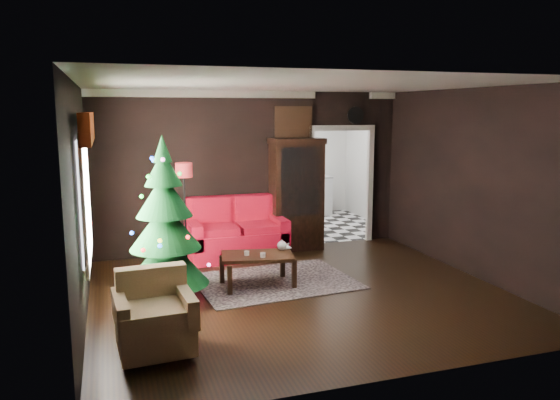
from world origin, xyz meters
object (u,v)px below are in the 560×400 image
object	(u,v)px
floor_lamp	(185,216)
coffee_table	(257,270)
curio_cabinet	(296,197)
loveseat	(237,228)
kitchen_table	(303,212)
wall_clock	(355,115)
christmas_tree	(165,222)
teapot	(282,245)
armchair	(154,312)

from	to	relation	value
floor_lamp	coffee_table	xyz separation A→B (m)	(0.83, -1.21, -0.59)
curio_cabinet	floor_lamp	distance (m)	2.14
loveseat	kitchen_table	world-z (taller)	loveseat
loveseat	floor_lamp	world-z (taller)	floor_lamp
curio_cabinet	wall_clock	distance (m)	1.88
floor_lamp	loveseat	bearing A→B (deg)	21.54
loveseat	wall_clock	xyz separation A→B (m)	(2.35, 0.40, 1.88)
loveseat	christmas_tree	distance (m)	2.29
curio_cabinet	kitchen_table	distance (m)	1.67
christmas_tree	kitchen_table	xyz separation A→B (m)	(3.16, 3.41, -0.68)
loveseat	floor_lamp	bearing A→B (deg)	-158.46
teapot	kitchen_table	world-z (taller)	kitchen_table
loveseat	curio_cabinet	bearing A→B (deg)	10.83
teapot	wall_clock	size ratio (longest dim) A/B	0.48
curio_cabinet	wall_clock	size ratio (longest dim) A/B	5.94
christmas_tree	armchair	bearing A→B (deg)	-100.51
floor_lamp	christmas_tree	size ratio (longest dim) A/B	0.80
curio_cabinet	coffee_table	xyz separation A→B (m)	(-1.22, -1.79, -0.71)
teapot	loveseat	bearing A→B (deg)	102.68
christmas_tree	teapot	xyz separation A→B (m)	(1.68, 0.30, -0.51)
armchair	teapot	xyz separation A→B (m)	(1.98, 1.89, 0.08)
christmas_tree	armchair	xyz separation A→B (m)	(-0.29, -1.58, -0.59)
wall_clock	kitchen_table	distance (m)	2.43
christmas_tree	kitchen_table	bearing A→B (deg)	47.24
loveseat	coffee_table	distance (m)	1.59
armchair	wall_clock	size ratio (longest dim) A/B	2.46
curio_cabinet	armchair	bearing A→B (deg)	-128.14
coffee_table	teapot	world-z (taller)	teapot
christmas_tree	armchair	world-z (taller)	christmas_tree
floor_lamp	kitchen_table	xyz separation A→B (m)	(2.70, 2.01, -0.45)
floor_lamp	kitchen_table	bearing A→B (deg)	36.58
floor_lamp	teapot	bearing A→B (deg)	-41.80
wall_clock	curio_cabinet	bearing A→B (deg)	-171.47
coffee_table	wall_clock	size ratio (longest dim) A/B	3.13
loveseat	christmas_tree	size ratio (longest dim) A/B	0.81
armchair	wall_clock	world-z (taller)	wall_clock
armchair	wall_clock	bearing A→B (deg)	39.11
armchair	kitchen_table	size ratio (longest dim) A/B	1.05
wall_clock	coffee_table	bearing A→B (deg)	-140.88
armchair	teapot	distance (m)	2.73
floor_lamp	christmas_tree	bearing A→B (deg)	-107.80
coffee_table	wall_clock	bearing A→B (deg)	39.12
loveseat	teapot	bearing A→B (deg)	-77.32
armchair	teapot	world-z (taller)	armchair
armchair	teapot	size ratio (longest dim) A/B	5.07
wall_clock	kitchen_table	size ratio (longest dim) A/B	0.43
curio_cabinet	coffee_table	bearing A→B (deg)	-124.32
armchair	kitchen_table	world-z (taller)	armchair
christmas_tree	wall_clock	bearing A→B (deg)	30.26
kitchen_table	loveseat	bearing A→B (deg)	-137.49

